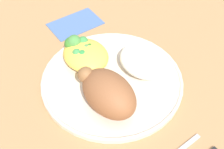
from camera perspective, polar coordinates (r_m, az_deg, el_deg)
ground_plane at (r=0.63m, az=-0.00°, el=-1.49°), size 2.00×2.00×0.00m
plate at (r=0.62m, az=-0.00°, el=-1.04°), size 0.29×0.29×0.01m
roasted_chicken at (r=0.54m, az=-0.76°, el=-3.45°), size 0.13×0.08×0.07m
rice_pile at (r=0.63m, az=6.00°, el=2.62°), size 0.11×0.09×0.04m
mac_cheese_with_broccoli at (r=0.64m, az=-5.24°, el=4.03°), size 0.11×0.09×0.05m
napkin at (r=0.78m, az=-6.88°, el=9.46°), size 0.09×0.13×0.00m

